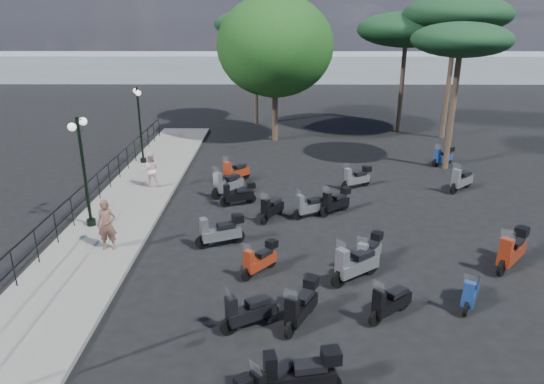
{
  "coord_description": "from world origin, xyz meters",
  "views": [
    {
      "loc": [
        -0.58,
        -13.76,
        7.27
      ],
      "look_at": [
        -0.69,
        2.81,
        1.2
      ],
      "focal_mm": 32.0,
      "sensor_mm": 36.0,
      "label": 1
    }
  ],
  "objects_px": {
    "scooter_15": "(310,207)",
    "lamp_post_1": "(83,165)",
    "lamp_post_2": "(140,120)",
    "scooter_9": "(272,209)",
    "scooter_12": "(299,376)",
    "scooter_19": "(355,265)",
    "scooter_20": "(357,178)",
    "scooter_26": "(443,157)",
    "scooter_13": "(390,303)",
    "scooter_4": "(238,195)",
    "pine_0": "(407,30)",
    "scooter_18": "(369,253)",
    "pine_2": "(255,25)",
    "scooter_25": "(461,181)",
    "scooter_5": "(227,184)",
    "woman": "(107,225)",
    "pedestrian_far": "(151,170)",
    "scooter_8": "(260,260)",
    "scooter_2": "(249,312)",
    "pine_3": "(461,41)",
    "scooter_14": "(336,202)",
    "pine_1": "(457,15)",
    "scooter_11": "(274,383)",
    "scooter_7": "(301,307)",
    "scooter_23": "(470,293)",
    "broadleaf_tree": "(275,47)",
    "scooter_24": "(512,251)",
    "scooter_10": "(235,172)"
  },
  "relations": [
    {
      "from": "scooter_12",
      "to": "scooter_13",
      "type": "bearing_deg",
      "value": -51.29
    },
    {
      "from": "scooter_11",
      "to": "woman",
      "type": "bearing_deg",
      "value": -4.86
    },
    {
      "from": "scooter_9",
      "to": "scooter_13",
      "type": "bearing_deg",
      "value": 146.21
    },
    {
      "from": "scooter_20",
      "to": "pine_2",
      "type": "relative_size",
      "value": 0.18
    },
    {
      "from": "lamp_post_1",
      "to": "scooter_20",
      "type": "height_order",
      "value": "lamp_post_1"
    },
    {
      "from": "scooter_4",
      "to": "scooter_14",
      "type": "height_order",
      "value": "scooter_14"
    },
    {
      "from": "scooter_10",
      "to": "pine_2",
      "type": "distance_m",
      "value": 14.22
    },
    {
      "from": "scooter_9",
      "to": "scooter_18",
      "type": "bearing_deg",
      "value": 159.88
    },
    {
      "from": "scooter_12",
      "to": "scooter_2",
      "type": "bearing_deg",
      "value": 15.72
    },
    {
      "from": "scooter_15",
      "to": "lamp_post_2",
      "type": "bearing_deg",
      "value": 18.31
    },
    {
      "from": "scooter_23",
      "to": "scooter_26",
      "type": "xyz_separation_m",
      "value": [
        3.45,
        12.87,
        0.03
      ]
    },
    {
      "from": "scooter_26",
      "to": "scooter_23",
      "type": "bearing_deg",
      "value": 131.22
    },
    {
      "from": "scooter_9",
      "to": "pine_3",
      "type": "bearing_deg",
      "value": -112.44
    },
    {
      "from": "woman",
      "to": "scooter_26",
      "type": "relative_size",
      "value": 1.28
    },
    {
      "from": "scooter_12",
      "to": "broadleaf_tree",
      "type": "distance_m",
      "value": 22.04
    },
    {
      "from": "woman",
      "to": "scooter_15",
      "type": "distance_m",
      "value": 7.34
    },
    {
      "from": "scooter_15",
      "to": "lamp_post_1",
      "type": "bearing_deg",
      "value": 66.5
    },
    {
      "from": "lamp_post_1",
      "to": "pine_2",
      "type": "distance_m",
      "value": 19.26
    },
    {
      "from": "scooter_9",
      "to": "scooter_13",
      "type": "height_order",
      "value": "scooter_13"
    },
    {
      "from": "lamp_post_2",
      "to": "scooter_8",
      "type": "distance_m",
      "value": 12.9
    },
    {
      "from": "scooter_13",
      "to": "scooter_19",
      "type": "bearing_deg",
      "value": -20.98
    },
    {
      "from": "scooter_13",
      "to": "pine_1",
      "type": "distance_m",
      "value": 21.84
    },
    {
      "from": "scooter_18",
      "to": "scooter_20",
      "type": "bearing_deg",
      "value": -62.41
    },
    {
      "from": "scooter_26",
      "to": "scooter_19",
      "type": "bearing_deg",
      "value": 117.74
    },
    {
      "from": "scooter_11",
      "to": "scooter_12",
      "type": "distance_m",
      "value": 0.51
    },
    {
      "from": "scooter_19",
      "to": "pedestrian_far",
      "type": "bearing_deg",
      "value": 8.69
    },
    {
      "from": "scooter_24",
      "to": "pedestrian_far",
      "type": "bearing_deg",
      "value": 14.68
    },
    {
      "from": "scooter_9",
      "to": "scooter_12",
      "type": "distance_m",
      "value": 9.09
    },
    {
      "from": "scooter_19",
      "to": "scooter_24",
      "type": "distance_m",
      "value": 4.94
    },
    {
      "from": "scooter_13",
      "to": "pine_0",
      "type": "bearing_deg",
      "value": -53.03
    },
    {
      "from": "scooter_12",
      "to": "scooter_25",
      "type": "xyz_separation_m",
      "value": [
        7.64,
        12.31,
        -0.06
      ]
    },
    {
      "from": "scooter_20",
      "to": "pine_3",
      "type": "distance_m",
      "value": 8.11
    },
    {
      "from": "scooter_5",
      "to": "scooter_18",
      "type": "bearing_deg",
      "value": 170.15
    },
    {
      "from": "scooter_8",
      "to": "scooter_2",
      "type": "bearing_deg",
      "value": 126.25
    },
    {
      "from": "scooter_7",
      "to": "scooter_23",
      "type": "distance_m",
      "value": 4.56
    },
    {
      "from": "woman",
      "to": "pedestrian_far",
      "type": "xyz_separation_m",
      "value": [
        -0.07,
        6.04,
        -0.06
      ]
    },
    {
      "from": "lamp_post_2",
      "to": "scooter_25",
      "type": "xyz_separation_m",
      "value": [
        14.9,
        -3.79,
        -1.85
      ]
    },
    {
      "from": "scooter_8",
      "to": "scooter_25",
      "type": "relative_size",
      "value": 0.89
    },
    {
      "from": "scooter_7",
      "to": "scooter_20",
      "type": "bearing_deg",
      "value": -78.62
    },
    {
      "from": "scooter_19",
      "to": "scooter_20",
      "type": "bearing_deg",
      "value": -45.55
    },
    {
      "from": "lamp_post_2",
      "to": "scooter_4",
      "type": "height_order",
      "value": "lamp_post_2"
    },
    {
      "from": "scooter_9",
      "to": "pine_1",
      "type": "distance_m",
      "value": 18.13
    },
    {
      "from": "broadleaf_tree",
      "to": "pine_0",
      "type": "relative_size",
      "value": 1.13
    },
    {
      "from": "scooter_13",
      "to": "pine_0",
      "type": "distance_m",
      "value": 22.53
    },
    {
      "from": "scooter_14",
      "to": "pine_1",
      "type": "bearing_deg",
      "value": -74.07
    },
    {
      "from": "scooter_24",
      "to": "scooter_7",
      "type": "bearing_deg",
      "value": 67.62
    },
    {
      "from": "scooter_5",
      "to": "scooter_26",
      "type": "distance_m",
      "value": 11.56
    },
    {
      "from": "scooter_2",
      "to": "broadleaf_tree",
      "type": "height_order",
      "value": "broadleaf_tree"
    },
    {
      "from": "scooter_18",
      "to": "pedestrian_far",
      "type": "bearing_deg",
      "value": -6.18
    },
    {
      "from": "scooter_23",
      "to": "pine_0",
      "type": "bearing_deg",
      "value": -68.42
    }
  ]
}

